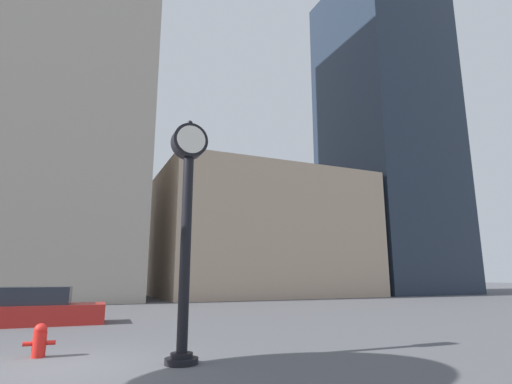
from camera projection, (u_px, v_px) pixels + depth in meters
name	position (u px, v px, depth m)	size (l,w,h in m)	color
ground_plane	(54.00, 370.00, 7.54)	(200.00, 200.00, 0.00)	#515156
building_tall_tower	(65.00, 38.00, 32.39)	(13.36, 12.00, 41.34)	#ADA393
building_storefront_row	(261.00, 235.00, 36.18)	(18.24, 12.00, 10.76)	tan
building_glass_modern	(385.00, 132.00, 44.70)	(11.23, 12.00, 35.03)	#1E2838
street_clock	(187.00, 216.00, 8.61)	(0.77, 0.68, 5.19)	black
car_red	(37.00, 309.00, 14.47)	(4.62, 1.94, 1.35)	red
fire_hydrant_near	(40.00, 340.00, 8.73)	(0.64, 0.28, 0.71)	red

